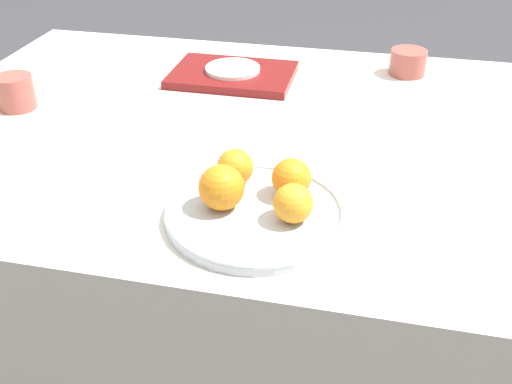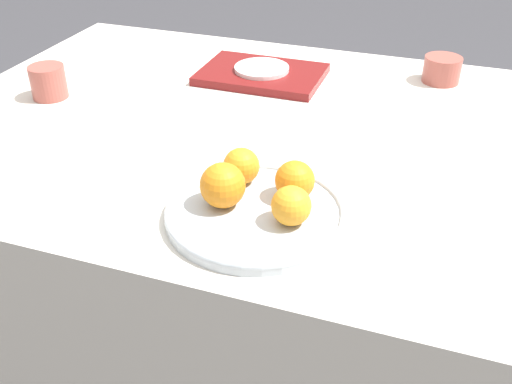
{
  "view_description": "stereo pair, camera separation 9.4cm",
  "coord_description": "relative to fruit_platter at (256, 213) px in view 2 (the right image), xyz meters",
  "views": [
    {
      "loc": [
        0.18,
        -1.09,
        1.32
      ],
      "look_at": [
        0.01,
        -0.32,
        0.81
      ],
      "focal_mm": 42.0,
      "sensor_mm": 36.0,
      "label": 1
    },
    {
      "loc": [
        0.27,
        -1.07,
        1.32
      ],
      "look_at": [
        0.01,
        -0.32,
        0.81
      ],
      "focal_mm": 42.0,
      "sensor_mm": 36.0,
      "label": 2
    }
  ],
  "objects": [
    {
      "name": "orange_1",
      "position": [
        -0.06,
        -0.0,
        0.04
      ],
      "size": [
        0.07,
        0.07,
        0.07
      ],
      "color": "orange",
      "rests_on": "fruit_platter"
    },
    {
      "name": "ground_plane",
      "position": [
        -0.01,
        0.32,
        -0.77
      ],
      "size": [
        12.0,
        12.0,
        0.0
      ],
      "primitive_type": "plane",
      "color": "#38383D"
    },
    {
      "name": "orange_0",
      "position": [
        0.06,
        -0.01,
        0.04
      ],
      "size": [
        0.06,
        0.06,
        0.06
      ],
      "color": "orange",
      "rests_on": "fruit_platter"
    },
    {
      "name": "fruit_platter",
      "position": [
        0.0,
        0.0,
        0.0
      ],
      "size": [
        0.29,
        0.29,
        0.02
      ],
      "color": "#B2BCC6",
      "rests_on": "table"
    },
    {
      "name": "orange_2",
      "position": [
        -0.05,
        0.08,
        0.04
      ],
      "size": [
        0.06,
        0.06,
        0.06
      ],
      "color": "orange",
      "rests_on": "fruit_platter"
    },
    {
      "name": "orange_3",
      "position": [
        0.05,
        0.06,
        0.04
      ],
      "size": [
        0.07,
        0.07,
        0.07
      ],
      "color": "orange",
      "rests_on": "fruit_platter"
    },
    {
      "name": "side_plate",
      "position": [
        -0.18,
        0.57,
        0.01
      ],
      "size": [
        0.13,
        0.13,
        0.01
      ],
      "color": "white",
      "rests_on": "serving_tray"
    },
    {
      "name": "cup_0",
      "position": [
        0.23,
        0.69,
        0.02
      ],
      "size": [
        0.09,
        0.09,
        0.06
      ],
      "color": "#9E4C42",
      "rests_on": "table"
    },
    {
      "name": "table",
      "position": [
        -0.01,
        0.32,
        -0.39
      ],
      "size": [
        1.6,
        1.02,
        0.76
      ],
      "color": "silver",
      "rests_on": "ground_plane"
    },
    {
      "name": "serving_tray",
      "position": [
        -0.18,
        0.57,
        -0.0
      ],
      "size": [
        0.29,
        0.21,
        0.02
      ],
      "color": "maroon",
      "rests_on": "table"
    },
    {
      "name": "cup_1",
      "position": [
        -0.6,
        0.3,
        0.03
      ],
      "size": [
        0.08,
        0.08,
        0.07
      ],
      "color": "#9E4C42",
      "rests_on": "table"
    }
  ]
}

